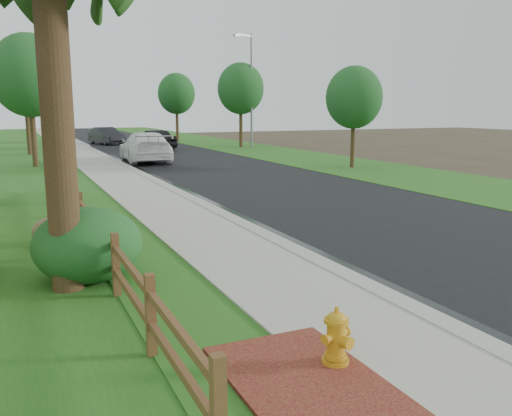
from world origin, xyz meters
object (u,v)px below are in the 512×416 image
ranch_fence (87,221)px  dark_car_mid (154,139)px  fire_hydrant (336,338)px  streetlight (250,84)px  white_suv (145,147)px

ranch_fence → dark_car_mid: size_ratio=3.62×
ranch_fence → dark_car_mid: 28.50m
ranch_fence → fire_hydrant: ranch_fence is taller
fire_hydrant → streetlight: bearing=67.9°
dark_car_mid → white_suv: bearing=63.3°
ranch_fence → dark_car_mid: (8.25, 27.28, 0.20)m
streetlight → dark_car_mid: bearing=171.0°
ranch_fence → white_suv: bearing=73.3°
dark_car_mid → streetlight: size_ratio=0.55×
ranch_fence → streetlight: bearing=59.4°
fire_hydrant → streetlight: size_ratio=0.08×
ranch_fence → white_suv: 19.50m
streetlight → fire_hydrant: bearing=-112.1°
fire_hydrant → white_suv: size_ratio=0.12×
ranch_fence → streetlight: 30.66m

